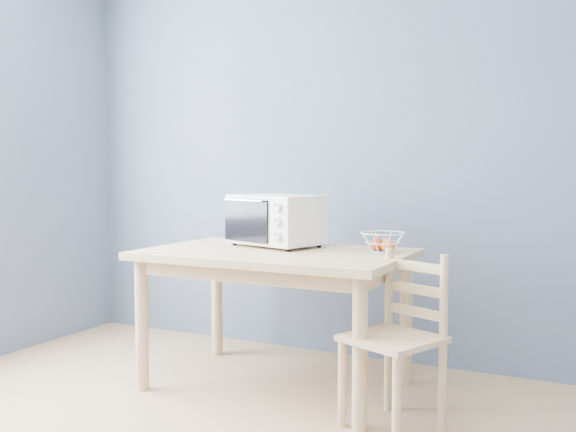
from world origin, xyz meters
The scene contains 5 objects.
room centered at (0.00, 0.00, 1.30)m, with size 4.01×4.51×2.61m.
dining_table centered at (-0.16, 1.50, 0.65)m, with size 1.40×0.90×0.75m.
toaster_oven centered at (-0.26, 1.68, 0.90)m, with size 0.58×0.47×0.29m.
fruit_basket centered at (0.39, 1.67, 0.81)m, with size 0.26×0.26×0.11m.
dining_chair centered at (0.60, 1.27, 0.40)m, with size 0.49×0.49×0.81m.
Camera 1 is at (1.44, -1.55, 1.18)m, focal length 40.00 mm.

